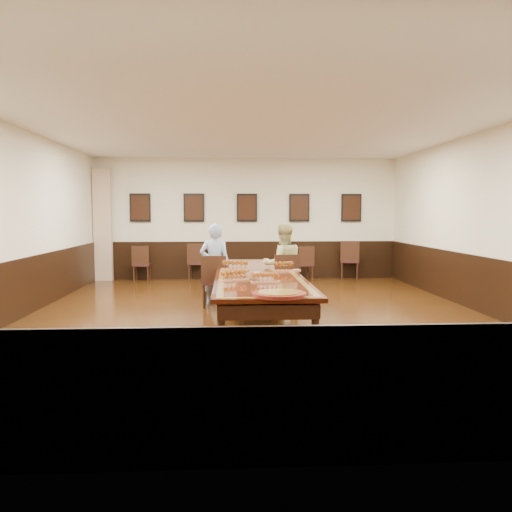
{
  "coord_description": "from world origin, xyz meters",
  "views": [
    {
      "loc": [
        -0.48,
        -8.32,
        1.77
      ],
      "look_at": [
        0.0,
        0.5,
        1.0
      ],
      "focal_mm": 35.0,
      "sensor_mm": 36.0,
      "label": 1
    }
  ],
  "objects": [
    {
      "name": "chair_woman",
      "position": [
        0.55,
        0.85,
        0.5
      ],
      "size": [
        0.54,
        0.58,
        1.01
      ],
      "primitive_type": null,
      "rotation": [
        0.0,
        0.0,
        3.28
      ],
      "color": "black",
      "rests_on": "floor"
    },
    {
      "name": "spare_chair_a",
      "position": [
        -2.73,
        4.62,
        0.46
      ],
      "size": [
        0.43,
        0.47,
        0.92
      ],
      "primitive_type": null,
      "rotation": [
        0.0,
        0.0,
        3.14
      ],
      "color": "black",
      "rests_on": "floor"
    },
    {
      "name": "wall_front",
      "position": [
        0.0,
        -5.01,
        1.6
      ],
      "size": [
        8.0,
        0.02,
        3.2
      ],
      "primitive_type": "cube",
      "color": "#EBE4C5",
      "rests_on": "floor"
    },
    {
      "name": "carved_platter",
      "position": [
        0.13,
        -2.29,
        0.77
      ],
      "size": [
        0.79,
        0.79,
        0.05
      ],
      "color": "#591611",
      "rests_on": "conference_table"
    },
    {
      "name": "chair_man",
      "position": [
        -0.75,
        1.0,
        0.49
      ],
      "size": [
        0.48,
        0.52,
        0.98
      ],
      "primitive_type": null,
      "rotation": [
        0.0,
        0.0,
        3.1
      ],
      "color": "black",
      "rests_on": "floor"
    },
    {
      "name": "flight_d",
      "position": [
        0.05,
        -1.17,
        0.82
      ],
      "size": [
        0.43,
        0.15,
        0.16
      ],
      "color": "#9F6543",
      "rests_on": "conference_table"
    },
    {
      "name": "conference_table",
      "position": [
        0.0,
        0.0,
        0.61
      ],
      "size": [
        1.4,
        5.0,
        0.76
      ],
      "color": "black",
      "rests_on": "floor"
    },
    {
      "name": "ceiling",
      "position": [
        0.0,
        0.0,
        3.21
      ],
      "size": [
        8.0,
        10.0,
        0.02
      ],
      "primitive_type": "cube",
      "color": "white",
      "rests_on": "floor"
    },
    {
      "name": "wall_left",
      "position": [
        -4.01,
        0.0,
        1.6
      ],
      "size": [
        0.02,
        10.0,
        3.2
      ],
      "primitive_type": "cube",
      "color": "#EBE4C5",
      "rests_on": "floor"
    },
    {
      "name": "posters",
      "position": [
        0.0,
        4.94,
        1.9
      ],
      "size": [
        6.14,
        0.04,
        0.74
      ],
      "color": "black",
      "rests_on": "wall_back"
    },
    {
      "name": "spare_chair_c",
      "position": [
        1.46,
        4.48,
        0.45
      ],
      "size": [
        0.51,
        0.54,
        0.91
      ],
      "primitive_type": null,
      "rotation": [
        0.0,
        0.0,
        3.34
      ],
      "color": "black",
      "rests_on": "floor"
    },
    {
      "name": "wainscoting",
      "position": [
        0.0,
        0.0,
        0.5
      ],
      "size": [
        8.0,
        10.0,
        1.0
      ],
      "color": "black",
      "rests_on": "floor"
    },
    {
      "name": "person_man",
      "position": [
        -0.75,
        1.11,
        0.78
      ],
      "size": [
        0.59,
        0.4,
        1.56
      ],
      "primitive_type": "imported",
      "rotation": [
        0.0,
        0.0,
        3.1
      ],
      "color": "#517CCC",
      "rests_on": "floor"
    },
    {
      "name": "pink_phone",
      "position": [
        0.6,
        0.22,
        0.76
      ],
      "size": [
        0.08,
        0.14,
        0.01
      ],
      "primitive_type": "cube",
      "rotation": [
        0.0,
        0.0,
        0.13
      ],
      "color": "#DE4AA2",
      "rests_on": "conference_table"
    },
    {
      "name": "person_woman",
      "position": [
        0.53,
        0.96,
        0.79
      ],
      "size": [
        0.86,
        0.71,
        1.58
      ],
      "primitive_type": "imported",
      "rotation": [
        0.0,
        0.0,
        3.28
      ],
      "color": "#D7CF86",
      "rests_on": "floor"
    },
    {
      "name": "wall_back",
      "position": [
        0.0,
        5.01,
        1.6
      ],
      "size": [
        8.0,
        0.02,
        3.2
      ],
      "primitive_type": "cube",
      "color": "#EBE4C5",
      "rests_on": "floor"
    },
    {
      "name": "floor",
      "position": [
        0.0,
        0.0,
        -0.01
      ],
      "size": [
        8.0,
        10.0,
        0.02
      ],
      "primitive_type": "cube",
      "color": "black",
      "rests_on": "ground"
    },
    {
      "name": "red_plate_grp",
      "position": [
        -0.02,
        -0.05,
        0.76
      ],
      "size": [
        0.19,
        0.19,
        0.03
      ],
      "color": "red",
      "rests_on": "conference_table"
    },
    {
      "name": "curtain",
      "position": [
        -3.75,
        4.82,
        1.45
      ],
      "size": [
        0.45,
        0.18,
        2.9
      ],
      "primitive_type": "cube",
      "color": "tan",
      "rests_on": "floor"
    },
    {
      "name": "flight_b",
      "position": [
        0.5,
        0.24,
        0.83
      ],
      "size": [
        0.5,
        0.23,
        0.18
      ],
      "color": "#9F6543",
      "rests_on": "conference_table"
    },
    {
      "name": "flight_a",
      "position": [
        -0.38,
        0.45,
        0.83
      ],
      "size": [
        0.51,
        0.27,
        0.18
      ],
      "color": "#9F6543",
      "rests_on": "conference_table"
    },
    {
      "name": "flight_c",
      "position": [
        -0.41,
        -0.93,
        0.83
      ],
      "size": [
        0.47,
        0.37,
        0.17
      ],
      "color": "#9F6543",
      "rests_on": "conference_table"
    },
    {
      "name": "spare_chair_d",
      "position": [
        2.73,
        4.73,
        0.51
      ],
      "size": [
        0.59,
        0.63,
        1.03
      ],
      "primitive_type": null,
      "rotation": [
        0.0,
        0.0,
        2.9
      ],
      "color": "black",
      "rests_on": "floor"
    },
    {
      "name": "spare_chair_b",
      "position": [
        -1.32,
        4.74,
        0.48
      ],
      "size": [
        0.49,
        0.53,
        0.96
      ],
      "primitive_type": null,
      "rotation": [
        0.0,
        0.0,
        3.06
      ],
      "color": "black",
      "rests_on": "floor"
    },
    {
      "name": "wall_right",
      "position": [
        4.01,
        0.0,
        1.6
      ],
      "size": [
        0.02,
        10.0,
        3.2
      ],
      "primitive_type": "cube",
      "color": "#EBE4C5",
      "rests_on": "floor"
    }
  ]
}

